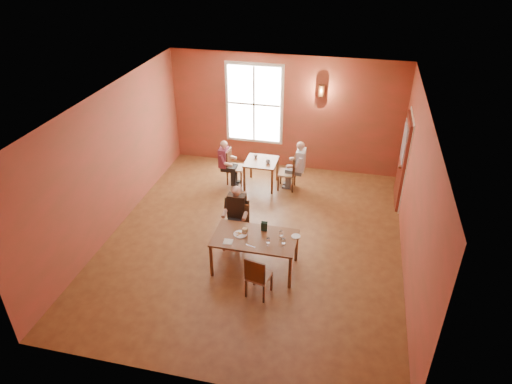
% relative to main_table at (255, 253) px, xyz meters
% --- Properties ---
extents(ground, '(6.00, 7.00, 0.01)m').
position_rel_main_table_xyz_m(ground, '(-0.22, 0.87, -0.36)').
color(ground, brown).
rests_on(ground, ground).
extents(wall_back, '(6.00, 0.04, 3.00)m').
position_rel_main_table_xyz_m(wall_back, '(-0.22, 4.37, 1.14)').
color(wall_back, brown).
rests_on(wall_back, ground).
extents(wall_front, '(6.00, 0.04, 3.00)m').
position_rel_main_table_xyz_m(wall_front, '(-0.22, -2.63, 1.14)').
color(wall_front, brown).
rests_on(wall_front, ground).
extents(wall_left, '(0.04, 7.00, 3.00)m').
position_rel_main_table_xyz_m(wall_left, '(-3.22, 0.87, 1.14)').
color(wall_left, brown).
rests_on(wall_left, ground).
extents(wall_right, '(0.04, 7.00, 3.00)m').
position_rel_main_table_xyz_m(wall_right, '(2.78, 0.87, 1.14)').
color(wall_right, brown).
rests_on(wall_right, ground).
extents(ceiling, '(6.00, 7.00, 0.04)m').
position_rel_main_table_xyz_m(ceiling, '(-0.22, 0.87, 2.64)').
color(ceiling, white).
rests_on(ceiling, wall_back).
extents(window, '(1.36, 0.10, 1.96)m').
position_rel_main_table_xyz_m(window, '(-1.02, 4.32, 1.34)').
color(window, white).
rests_on(window, wall_back).
extents(door, '(0.12, 1.04, 2.10)m').
position_rel_main_table_xyz_m(door, '(2.72, 3.17, 0.69)').
color(door, maroon).
rests_on(door, ground).
extents(wall_sconce, '(0.16, 0.16, 0.28)m').
position_rel_main_table_xyz_m(wall_sconce, '(0.68, 4.27, 1.84)').
color(wall_sconce, brown).
rests_on(wall_sconce, wall_back).
extents(main_table, '(1.55, 0.87, 0.73)m').
position_rel_main_table_xyz_m(main_table, '(0.00, 0.00, 0.00)').
color(main_table, brown).
rests_on(main_table, ground).
extents(chair_diner_main, '(0.39, 0.39, 0.88)m').
position_rel_main_table_xyz_m(chair_diner_main, '(-0.50, 0.65, 0.08)').
color(chair_diner_main, '#563113').
rests_on(chair_diner_main, ground).
extents(diner_main, '(0.48, 0.48, 1.20)m').
position_rel_main_table_xyz_m(diner_main, '(-0.50, 0.62, 0.24)').
color(diner_main, '#40291F').
rests_on(diner_main, ground).
extents(chair_empty, '(0.45, 0.45, 0.86)m').
position_rel_main_table_xyz_m(chair_empty, '(0.23, -0.67, 0.06)').
color(chair_empty, '#622B18').
rests_on(chair_empty, ground).
extents(plate_food, '(0.32, 0.32, 0.03)m').
position_rel_main_table_xyz_m(plate_food, '(-0.28, 0.02, 0.38)').
color(plate_food, white).
rests_on(plate_food, main_table).
extents(sandwich, '(0.09, 0.09, 0.10)m').
position_rel_main_table_xyz_m(sandwich, '(-0.21, 0.06, 0.42)').
color(sandwich, tan).
rests_on(sandwich, main_table).
extents(goblet_a, '(0.08, 0.08, 0.18)m').
position_rel_main_table_xyz_m(goblet_a, '(0.48, 0.06, 0.45)').
color(goblet_a, white).
rests_on(goblet_a, main_table).
extents(goblet_b, '(0.10, 0.10, 0.19)m').
position_rel_main_table_xyz_m(goblet_b, '(0.56, -0.16, 0.46)').
color(goblet_b, white).
rests_on(goblet_b, main_table).
extents(goblet_c, '(0.07, 0.07, 0.17)m').
position_rel_main_table_xyz_m(goblet_c, '(0.29, -0.19, 0.45)').
color(goblet_c, white).
rests_on(goblet_c, main_table).
extents(menu_stand, '(0.12, 0.06, 0.20)m').
position_rel_main_table_xyz_m(menu_stand, '(0.12, 0.24, 0.46)').
color(menu_stand, '#1A3222').
rests_on(menu_stand, main_table).
extents(knife, '(0.19, 0.07, 0.00)m').
position_rel_main_table_xyz_m(knife, '(-0.02, -0.27, 0.37)').
color(knife, silver).
rests_on(knife, main_table).
extents(napkin, '(0.18, 0.18, 0.01)m').
position_rel_main_table_xyz_m(napkin, '(-0.44, -0.24, 0.37)').
color(napkin, white).
rests_on(napkin, main_table).
extents(side_plate, '(0.19, 0.19, 0.01)m').
position_rel_main_table_xyz_m(side_plate, '(0.74, 0.19, 0.37)').
color(side_plate, silver).
rests_on(side_plate, main_table).
extents(second_table, '(0.77, 0.77, 0.68)m').
position_rel_main_table_xyz_m(second_table, '(-0.57, 3.16, -0.02)').
color(second_table, brown).
rests_on(second_table, ground).
extents(chair_diner_white, '(0.39, 0.39, 0.89)m').
position_rel_main_table_xyz_m(chair_diner_white, '(0.08, 3.16, 0.08)').
color(chair_diner_white, '#3E1B0D').
rests_on(chair_diner_white, ground).
extents(diner_white, '(0.48, 0.48, 1.21)m').
position_rel_main_table_xyz_m(diner_white, '(0.11, 3.16, 0.24)').
color(diner_white, silver).
rests_on(diner_white, ground).
extents(chair_diner_maroon, '(0.39, 0.39, 0.89)m').
position_rel_main_table_xyz_m(chair_diner_maroon, '(-1.22, 3.16, 0.08)').
color(chair_diner_maroon, '#3F2510').
rests_on(chair_diner_maroon, ground).
extents(diner_maroon, '(0.45, 0.45, 1.12)m').
position_rel_main_table_xyz_m(diner_maroon, '(-1.25, 3.16, 0.20)').
color(diner_maroon, maroon).
rests_on(diner_maroon, ground).
extents(cup_a, '(0.13, 0.13, 0.09)m').
position_rel_main_table_xyz_m(cup_a, '(-0.38, 3.07, 0.36)').
color(cup_a, silver).
rests_on(cup_a, second_table).
extents(cup_b, '(0.11, 0.11, 0.08)m').
position_rel_main_table_xyz_m(cup_b, '(-0.74, 3.30, 0.36)').
color(cup_b, silver).
rests_on(cup_b, second_table).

